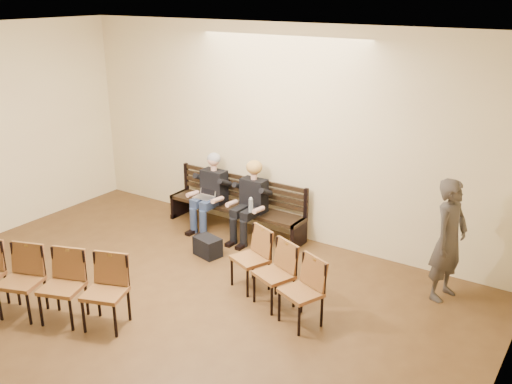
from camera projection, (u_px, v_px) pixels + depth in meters
room_walls at (66, 142)px, 5.71m from camera, size 8.02×10.01×3.51m
bench at (236, 218)px, 9.89m from camera, size 2.60×0.90×0.45m
seated_man at (211, 192)px, 9.87m from camera, size 0.54×0.75×1.30m
seated_woman at (251, 203)px, 9.45m from camera, size 0.53×0.74×1.24m
laptop at (204, 199)px, 9.79m from camera, size 0.34×0.28×0.24m
water_bottle at (251, 212)px, 9.19m from camera, size 0.09×0.09×0.25m
bag at (208, 247)px, 8.96m from camera, size 0.47×0.37×0.31m
passerby at (450, 231)px, 7.50m from camera, size 0.61×0.79×1.94m
chair_row_front at (274, 275)px, 7.47m from camera, size 1.64×1.04×0.88m
chair_row_back at (21, 283)px, 7.24m from camera, size 2.83×1.44×0.92m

